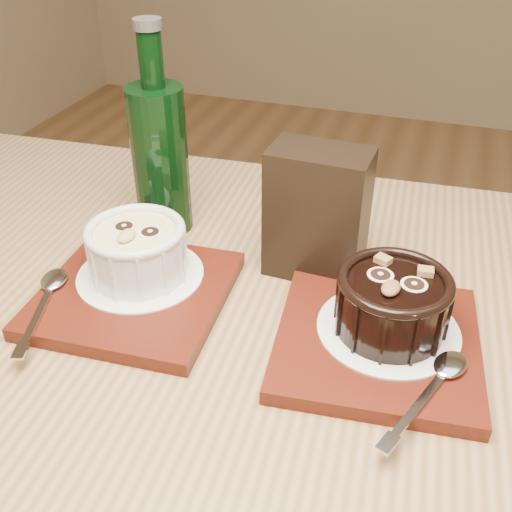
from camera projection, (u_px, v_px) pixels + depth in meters
The scene contains 11 objects.
table at pixel (208, 420), 0.59m from camera, with size 1.24×0.87×0.75m.
tray_left at pixel (135, 294), 0.60m from camera, with size 0.18×0.18×0.01m, color #50180D.
doily_left at pixel (141, 274), 0.62m from camera, with size 0.13×0.13×0.00m, color white.
ramekin_white at pixel (137, 249), 0.60m from camera, with size 0.10×0.10×0.06m.
spoon_left at pixel (44, 300), 0.58m from camera, with size 0.03×0.13×0.01m, color silver, non-canonical shape.
tray_right at pixel (377, 342), 0.54m from camera, with size 0.18×0.18×0.01m, color #50180D.
doily_right at pixel (388, 329), 0.55m from camera, with size 0.13×0.13×0.00m, color white.
ramekin_dark at pixel (393, 301), 0.53m from camera, with size 0.10×0.10×0.06m.
spoon_right at pixel (432, 388), 0.48m from camera, with size 0.03×0.13×0.01m, color silver, non-canonical shape.
condiment_stand at pixel (317, 214), 0.61m from camera, with size 0.10×0.06×0.14m, color black.
green_bottle at pixel (160, 155), 0.68m from camera, with size 0.06×0.06×0.24m.
Camera 1 is at (-0.05, -0.54, 1.13)m, focal length 42.00 mm.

